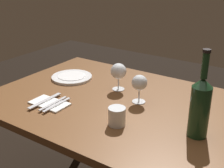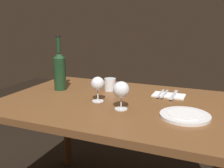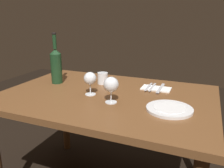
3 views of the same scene
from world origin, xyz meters
name	(u,v)px [view 1 (image 1 of 3)]	position (x,y,z in m)	size (l,w,h in m)	color
dining_table	(119,117)	(0.00, 0.00, 0.65)	(1.30, 0.90, 0.74)	brown
wine_glass_left	(118,72)	(0.08, -0.12, 0.84)	(0.09, 0.09, 0.15)	white
wine_glass_right	(139,83)	(-0.09, -0.05, 0.84)	(0.08, 0.08, 0.14)	white
wine_bottle	(200,106)	(-0.43, 0.09, 0.87)	(0.08, 0.08, 0.36)	#19381E
water_tumbler	(117,117)	(-0.12, 0.20, 0.78)	(0.07, 0.07, 0.08)	white
dinner_plate	(72,77)	(0.40, -0.11, 0.75)	(0.24, 0.24, 0.02)	white
folded_napkin	(49,103)	(0.26, 0.22, 0.74)	(0.19, 0.11, 0.01)	white
fork_inner	(53,103)	(0.24, 0.22, 0.75)	(0.01, 0.18, 0.00)	silver
fork_outer	(57,105)	(0.21, 0.22, 0.75)	(0.01, 0.18, 0.00)	silver
table_knife	(45,101)	(0.29, 0.22, 0.75)	(0.02, 0.21, 0.00)	silver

